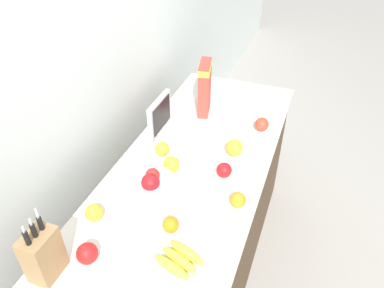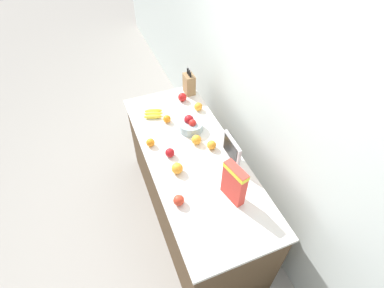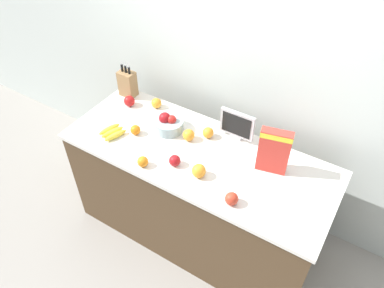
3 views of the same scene
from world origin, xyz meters
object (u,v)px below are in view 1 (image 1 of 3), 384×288
at_px(cereal_box, 205,86).
at_px(orange_near_bowl, 94,213).
at_px(orange_front_right, 162,149).
at_px(small_monitor, 160,116).
at_px(apple_middle, 262,124).
at_px(banana_bunch, 179,260).
at_px(orange_mid_left, 171,225).
at_px(orange_mid_right, 234,148).
at_px(apple_rear, 87,253).
at_px(orange_back_center, 238,200).
at_px(fruit_bowl, 152,186).
at_px(apple_leftmost, 224,170).
at_px(knife_block, 43,254).
at_px(orange_front_center, 171,164).

relative_size(cereal_box, orange_near_bowl, 4.03).
distance_m(orange_front_right, orange_near_bowl, 0.51).
height_order(small_monitor, apple_middle, small_monitor).
relative_size(banana_bunch, orange_near_bowl, 2.57).
distance_m(orange_mid_left, orange_mid_right, 0.59).
xyz_separation_m(apple_rear, orange_back_center, (0.48, -0.46, -0.01)).
distance_m(cereal_box, fruit_bowl, 0.78).
distance_m(apple_leftmost, orange_front_right, 0.35).
relative_size(apple_middle, orange_mid_left, 1.13).
height_order(knife_block, fruit_bowl, knife_block).
height_order(knife_block, banana_bunch, knife_block).
bearing_deg(apple_middle, fruit_bowl, 152.45).
bearing_deg(small_monitor, orange_mid_left, -152.26).
bearing_deg(cereal_box, orange_front_right, 160.05).
relative_size(apple_leftmost, apple_middle, 0.95).
height_order(fruit_bowl, apple_middle, fruit_bowl).
distance_m(cereal_box, apple_middle, 0.40).
relative_size(cereal_box, orange_front_center, 3.80).
height_order(fruit_bowl, apple_rear, fruit_bowl).
height_order(orange_back_center, orange_mid_right, orange_mid_right).
relative_size(banana_bunch, orange_front_center, 2.43).
relative_size(small_monitor, orange_front_center, 2.99).
distance_m(fruit_bowl, apple_leftmost, 0.36).
relative_size(apple_leftmost, apple_rear, 0.90).
distance_m(apple_leftmost, orange_mid_left, 0.42).
xyz_separation_m(cereal_box, orange_front_center, (-0.59, -0.03, -0.13)).
relative_size(small_monitor, fruit_bowl, 1.17).
relative_size(knife_block, apple_rear, 3.65).
height_order(banana_bunch, orange_back_center, orange_back_center).
relative_size(fruit_bowl, orange_front_center, 2.55).
bearing_deg(orange_mid_left, banana_bunch, -145.58).
bearing_deg(orange_near_bowl, cereal_box, -8.48).
xyz_separation_m(apple_leftmost, orange_mid_right, (0.18, -0.00, 0.01)).
bearing_deg(apple_leftmost, apple_rear, 151.86).
height_order(banana_bunch, orange_mid_right, orange_mid_right).
distance_m(knife_block, apple_middle, 1.31).
distance_m(fruit_bowl, orange_front_center, 0.18).
xyz_separation_m(orange_mid_left, orange_near_bowl, (-0.06, 0.33, 0.00)).
bearing_deg(cereal_box, orange_back_center, -163.49).
bearing_deg(orange_back_center, orange_front_center, 72.54).
xyz_separation_m(apple_rear, orange_front_right, (0.69, 0.00, -0.00)).
bearing_deg(apple_leftmost, orange_front_right, 82.48).
distance_m(orange_front_center, orange_front_right, 0.14).
distance_m(orange_front_center, orange_near_bowl, 0.44).
xyz_separation_m(apple_rear, apple_middle, (1.09, -0.43, -0.00)).
height_order(apple_rear, apple_middle, apple_rear).
bearing_deg(orange_back_center, apple_middle, 2.48).
distance_m(apple_middle, orange_front_right, 0.59).
distance_m(apple_leftmost, orange_back_center, 0.20).
xyz_separation_m(banana_bunch, orange_front_center, (0.48, 0.24, 0.02)).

